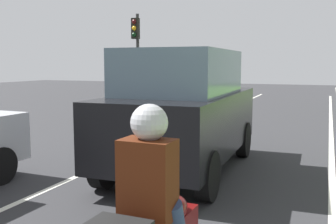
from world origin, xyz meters
name	(u,v)px	position (x,y,z in m)	size (l,w,h in m)	color
ground_plane	(202,132)	(0.00, 14.00, 0.00)	(60.00, 60.00, 0.00)	#2D2D30
lane_line_center	(180,130)	(-0.70, 14.00, 0.00)	(0.12, 32.00, 0.01)	silver
lane_line_right_edge	(331,140)	(3.60, 14.00, 0.00)	(0.12, 32.00, 0.01)	silver
car_suv_ahead	(183,110)	(0.95, 9.69, 1.17)	(2.07, 4.55, 2.28)	black
rider_person	(150,177)	(2.26, 5.29, 1.19)	(0.51, 0.41, 1.16)	#4C1E0C
traffic_light_overhead_left	(136,44)	(-4.54, 18.82, 2.89)	(0.32, 0.50, 4.24)	#2D2D2D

